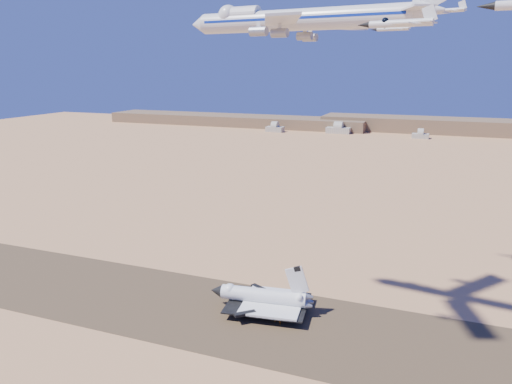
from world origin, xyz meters
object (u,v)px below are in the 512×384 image
(crew_a, at_px, (275,319))
(chase_jet_a, at_px, (399,23))
(chase_jet_d, at_px, (445,11))
(crew_b, at_px, (271,318))
(carrier_747, at_px, (292,20))
(chase_jet_c, at_px, (392,29))
(shuttle, at_px, (263,298))
(crew_c, at_px, (280,322))

(crew_a, height_order, chase_jet_a, chase_jet_a)
(chase_jet_a, height_order, chase_jet_d, chase_jet_d)
(crew_b, bearing_deg, crew_a, -139.67)
(chase_jet_d, bearing_deg, carrier_747, -110.47)
(chase_jet_c, relative_size, chase_jet_d, 0.91)
(crew_b, bearing_deg, chase_jet_d, -61.33)
(shuttle, relative_size, crew_b, 22.47)
(carrier_747, height_order, chase_jet_a, carrier_747)
(chase_jet_a, distance_m, chase_jet_d, 105.23)
(crew_c, bearing_deg, chase_jet_a, -170.79)
(carrier_747, height_order, crew_a, carrier_747)
(carrier_747, height_order, chase_jet_c, carrier_747)
(chase_jet_a, xyz_separation_m, chase_jet_d, (4.74, 104.45, 11.84))
(crew_a, distance_m, chase_jet_a, 107.92)
(crew_a, xyz_separation_m, chase_jet_a, (38.59, -46.03, 89.65))
(carrier_747, relative_size, chase_jet_c, 5.24)
(shuttle, bearing_deg, crew_a, -49.90)
(crew_c, bearing_deg, carrier_747, -102.73)
(crew_b, relative_size, chase_jet_d, 0.10)
(crew_a, relative_size, chase_jet_a, 0.12)
(carrier_747, xyz_separation_m, crew_a, (-4.29, 0.51, -94.82))
(carrier_747, bearing_deg, crew_c, -155.07)
(carrier_747, distance_m, crew_a, 94.92)
(carrier_747, distance_m, chase_jet_d, 71.00)
(shuttle, distance_m, chase_jet_a, 110.27)
(carrier_747, height_order, chase_jet_d, carrier_747)
(chase_jet_a, relative_size, chase_jet_d, 0.90)
(shuttle, height_order, crew_a, shuttle)
(chase_jet_c, bearing_deg, crew_a, -108.45)
(crew_c, xyz_separation_m, chase_jet_c, (23.89, 52.20, 95.19))
(chase_jet_a, bearing_deg, chase_jet_c, 109.95)
(crew_a, relative_size, crew_b, 1.08)
(carrier_747, xyz_separation_m, crew_b, (-6.06, 1.39, -94.89))
(chase_jet_c, height_order, chase_jet_d, chase_jet_d)
(carrier_747, relative_size, crew_a, 43.13)
(carrier_747, xyz_separation_m, chase_jet_d, (39.05, 58.92, 6.67))
(crew_b, relative_size, chase_jet_c, 0.11)
(shuttle, relative_size, chase_jet_a, 2.54)
(crew_b, bearing_deg, chase_jet_a, -162.53)
(crew_b, height_order, crew_c, crew_c)
(carrier_747, bearing_deg, crew_a, -178.95)
(shuttle, relative_size, chase_jet_d, 2.28)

